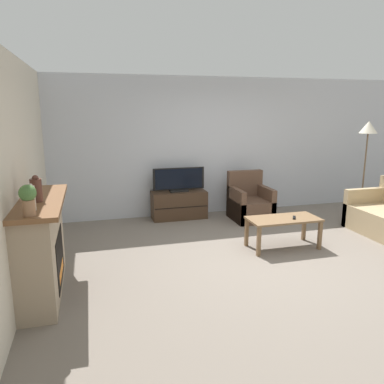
{
  "coord_description": "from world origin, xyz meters",
  "views": [
    {
      "loc": [
        -2.33,
        -4.65,
        2.08
      ],
      "look_at": [
        -0.86,
        0.69,
        0.85
      ],
      "focal_mm": 35.0,
      "sensor_mm": 36.0,
      "label": 1
    }
  ],
  "objects": [
    {
      "name": "ground_plane",
      "position": [
        0.0,
        0.0,
        0.0
      ],
      "size": [
        24.0,
        24.0,
        0.0
      ],
      "primitive_type": "plane",
      "color": "slate"
    },
    {
      "name": "wall_back",
      "position": [
        0.0,
        2.47,
        1.35
      ],
      "size": [
        12.0,
        0.06,
        2.7
      ],
      "color": "silver",
      "rests_on": "ground"
    },
    {
      "name": "wall_left",
      "position": [
        -3.14,
        0.0,
        1.35
      ],
      "size": [
        0.06,
        12.0,
        2.7
      ],
      "color": "beige",
      "rests_on": "ground"
    },
    {
      "name": "fireplace",
      "position": [
        -2.92,
        -0.34,
        0.56
      ],
      "size": [
        0.5,
        1.62,
        1.11
      ],
      "color": "tan",
      "rests_on": "ground"
    },
    {
      "name": "mantel_vase_left",
      "position": [
        -2.9,
        -0.83,
        1.24
      ],
      "size": [
        0.07,
        0.07,
        0.27
      ],
      "color": "beige",
      "rests_on": "fireplace"
    },
    {
      "name": "mantel_vase_centre_left",
      "position": [
        -2.9,
        -0.46,
        1.24
      ],
      "size": [
        0.12,
        0.12,
        0.29
      ],
      "color": "#512D23",
      "rests_on": "fireplace"
    },
    {
      "name": "potted_plant",
      "position": [
        -2.9,
        -1.03,
        1.28
      ],
      "size": [
        0.16,
        0.16,
        0.3
      ],
      "color": "#936B4C",
      "rests_on": "fireplace"
    },
    {
      "name": "tv_stand",
      "position": [
        -0.71,
        2.19,
        0.27
      ],
      "size": [
        1.05,
        0.43,
        0.53
      ],
      "color": "#422D1E",
      "rests_on": "ground"
    },
    {
      "name": "tv",
      "position": [
        -0.71,
        2.19,
        0.74
      ],
      "size": [
        1.0,
        0.18,
        0.46
      ],
      "color": "black",
      "rests_on": "tv_stand"
    },
    {
      "name": "armchair",
      "position": [
        0.58,
        1.77,
        0.29
      ],
      "size": [
        0.7,
        0.76,
        0.91
      ],
      "color": "brown",
      "rests_on": "ground"
    },
    {
      "name": "coffee_table",
      "position": [
        0.45,
        0.22,
        0.41
      ],
      "size": [
        1.08,
        0.51,
        0.47
      ],
      "color": "brown",
      "rests_on": "ground"
    },
    {
      "name": "remote",
      "position": [
        0.6,
        0.17,
        0.48
      ],
      "size": [
        0.11,
        0.15,
        0.02
      ],
      "rotation": [
        0.0,
        0.0,
        -0.54
      ],
      "color": "black",
      "rests_on": "coffee_table"
    },
    {
      "name": "floor_lamp",
      "position": [
        2.63,
        1.17,
        1.62
      ],
      "size": [
        0.32,
        0.32,
        1.87
      ],
      "color": "black",
      "rests_on": "ground"
    }
  ]
}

